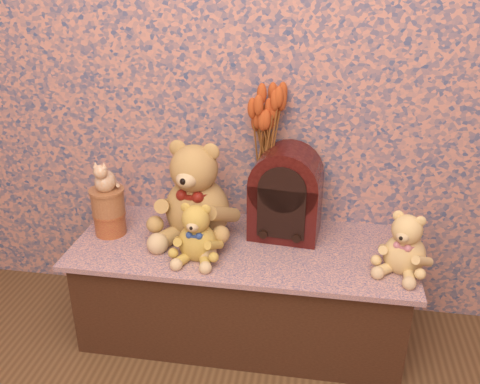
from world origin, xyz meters
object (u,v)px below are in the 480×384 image
object	(u,v)px
teddy_medium	(197,229)
teddy_small	(406,240)
teddy_large	(197,186)
cathedral_radio	(286,192)
biscuit_tin_lower	(110,223)
ceramic_vase	(265,203)
cat_figurine	(105,175)

from	to	relation	value
teddy_medium	teddy_small	world-z (taller)	teddy_small
teddy_large	cathedral_radio	size ratio (longest dim) A/B	1.14
teddy_medium	cathedral_radio	distance (m)	0.37
teddy_large	teddy_medium	bearing A→B (deg)	-69.10
teddy_large	teddy_small	size ratio (longest dim) A/B	1.74
cathedral_radio	biscuit_tin_lower	xyz separation A→B (m)	(-0.67, -0.10, -0.14)
teddy_small	ceramic_vase	size ratio (longest dim) A/B	1.26
teddy_small	biscuit_tin_lower	world-z (taller)	teddy_small
cathedral_radio	biscuit_tin_lower	bearing A→B (deg)	-166.02
teddy_small	cathedral_radio	xyz separation A→B (m)	(-0.42, 0.19, 0.06)
teddy_medium	teddy_small	bearing A→B (deg)	4.33
teddy_large	cat_figurine	size ratio (longest dim) A/B	3.23
teddy_large	teddy_small	bearing A→B (deg)	-2.37
teddy_large	cathedral_radio	distance (m)	0.34
teddy_small	cat_figurine	distance (m)	1.11
teddy_small	cathedral_radio	bearing A→B (deg)	-178.91
biscuit_tin_lower	cat_figurine	xyz separation A→B (m)	(0.00, 0.00, 0.20)
teddy_large	teddy_medium	world-z (taller)	teddy_large
cathedral_radio	ceramic_vase	bearing A→B (deg)	147.82
teddy_medium	biscuit_tin_lower	xyz separation A→B (m)	(-0.38, 0.12, -0.07)
ceramic_vase	biscuit_tin_lower	bearing A→B (deg)	-163.76
cat_figurine	ceramic_vase	bearing A→B (deg)	16.28
teddy_medium	cathedral_radio	bearing A→B (deg)	38.58
teddy_medium	ceramic_vase	world-z (taller)	teddy_medium
teddy_small	biscuit_tin_lower	size ratio (longest dim) A/B	1.97
cathedral_radio	biscuit_tin_lower	size ratio (longest dim) A/B	3.00
cathedral_radio	teddy_medium	bearing A→B (deg)	-137.95
teddy_medium	teddy_small	xyz separation A→B (m)	(0.72, 0.03, 0.00)
cathedral_radio	cat_figurine	size ratio (longest dim) A/B	2.82
teddy_small	cat_figurine	xyz separation A→B (m)	(-1.10, 0.08, 0.13)
teddy_medium	ceramic_vase	size ratio (longest dim) A/B	1.23
teddy_large	cat_figurine	distance (m)	0.34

